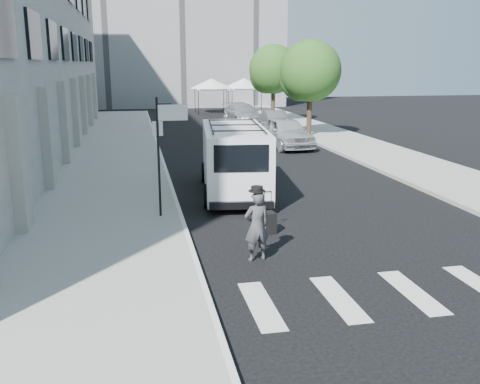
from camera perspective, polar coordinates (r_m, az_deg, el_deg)
name	(u,v)px	position (r m, az deg, el deg)	size (l,w,h in m)	color
ground	(272,250)	(13.53, 3.42, -6.23)	(120.00, 120.00, 0.00)	black
sidewalk_left	(116,152)	(28.68, -13.10, 4.18)	(4.50, 48.00, 0.15)	gray
sidewalk_right	(329,136)	(34.85, 9.52, 5.96)	(4.00, 56.00, 0.15)	gray
sign_pole	(166,132)	(15.65, -7.91, 6.38)	(1.03, 0.07, 3.50)	black
tree_near	(308,73)	(34.20, 7.28, 12.45)	(3.80, 3.83, 6.03)	black
tree_far	(272,71)	(42.84, 3.40, 12.74)	(3.80, 3.83, 6.03)	black
tent_left	(211,84)	(50.86, -3.08, 11.45)	(4.00, 4.00, 3.20)	black
tent_right	(244,83)	(51.90, 0.41, 11.51)	(4.00, 4.00, 3.20)	black
businessman	(257,226)	(12.59, 1.79, -3.68)	(0.62, 0.40, 1.69)	#3D3D40
briefcase	(268,224)	(15.09, 3.05, -3.43)	(0.12, 0.44, 0.34)	black
suitcase	(270,222)	(14.81, 3.21, -3.23)	(0.30, 0.44, 1.14)	black
cargo_van	(234,159)	(19.23, -0.66, 3.57)	(2.78, 6.57, 2.40)	white
parked_car_a	(285,132)	(30.02, 4.86, 6.38)	(2.00, 4.96, 1.69)	#AEB0B6
parked_car_b	(275,121)	(37.71, 3.78, 7.61)	(1.44, 4.14, 1.36)	#505157
parked_car_c	(243,114)	(41.42, 0.33, 8.31)	(2.18, 5.37, 1.56)	#919498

